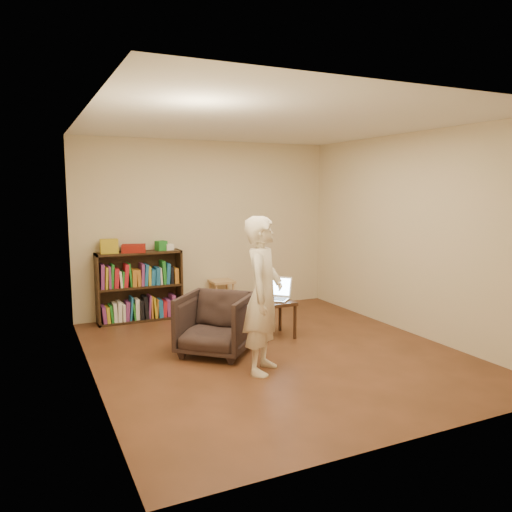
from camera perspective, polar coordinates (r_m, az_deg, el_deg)
name	(u,v)px	position (r m, az deg, el deg)	size (l,w,h in m)	color
floor	(274,352)	(5.90, 2.06, -10.95)	(4.50, 4.50, 0.00)	#472816
ceiling	(275,123)	(5.64, 2.20, 14.96)	(4.50, 4.50, 0.00)	white
wall_back	(207,227)	(7.68, -5.59, 3.30)	(4.00, 4.00, 0.00)	beige
wall_left	(89,251)	(5.04, -18.55, 0.59)	(4.50, 4.50, 0.00)	beige
wall_right	(412,234)	(6.77, 17.37, 2.38)	(4.50, 4.50, 0.00)	beige
bookshelf	(140,290)	(7.36, -13.16, -3.84)	(1.20, 0.30, 1.00)	black
box_yellow	(109,246)	(7.19, -16.44, 1.08)	(0.24, 0.17, 0.19)	gold
red_cloth	(134,248)	(7.21, -13.80, 0.85)	(0.32, 0.24, 0.11)	maroon
box_green	(161,246)	(7.34, -10.80, 1.18)	(0.14, 0.14, 0.14)	#217E28
box_white	(169,247)	(7.36, -9.92, 1.02)	(0.11, 0.11, 0.09)	white
stool	(222,286)	(7.65, -3.95, -3.50)	(0.34, 0.34, 0.50)	tan
armchair	(215,324)	(5.77, -4.66, -7.74)	(0.75, 0.77, 0.70)	#322521
side_table	(274,307)	(6.40, 2.03, -5.81)	(0.46, 0.46, 0.47)	black
laptop	(275,294)	(6.45, 2.17, -4.41)	(0.52, 0.52, 0.28)	#ABAAAF
person	(263,295)	(5.11, 0.84, -4.49)	(0.59, 0.39, 1.62)	beige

